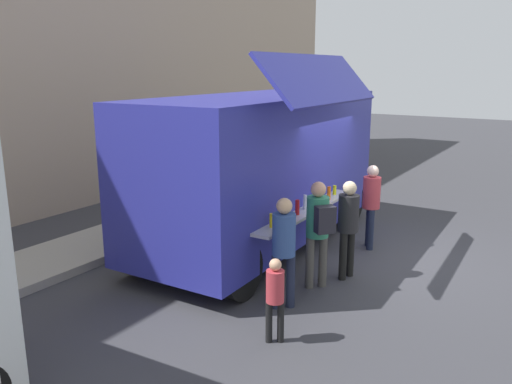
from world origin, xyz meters
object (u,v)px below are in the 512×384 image
(food_truck_main, at_px, (262,165))
(child_near_queue, at_px, (275,293))
(customer_mid_with_backpack, at_px, (318,224))
(customer_rear_waiting, at_px, (284,243))
(customer_extra_browsing, at_px, (371,199))
(customer_front_ordering, at_px, (348,221))
(trash_bin, at_px, (265,176))

(food_truck_main, height_order, child_near_queue, food_truck_main)
(customer_mid_with_backpack, distance_m, child_near_queue, 1.89)
(customer_mid_with_backpack, height_order, child_near_queue, customer_mid_with_backpack)
(customer_rear_waiting, bearing_deg, customer_mid_with_backpack, -48.82)
(customer_mid_with_backpack, relative_size, child_near_queue, 1.53)
(customer_mid_with_backpack, xyz_separation_m, customer_extra_browsing, (2.28, -0.03, -0.08))
(food_truck_main, bearing_deg, customer_front_ordering, -109.18)
(customer_extra_browsing, relative_size, child_near_queue, 1.45)
(trash_bin, distance_m, child_near_queue, 8.32)
(food_truck_main, height_order, trash_bin, food_truck_main)
(food_truck_main, distance_m, customer_extra_browsing, 2.23)
(customer_mid_with_backpack, distance_m, customer_rear_waiting, 0.91)
(customer_front_ordering, bearing_deg, child_near_queue, 102.23)
(food_truck_main, distance_m, trash_bin, 4.66)
(trash_bin, distance_m, customer_mid_with_backpack, 6.70)
(trash_bin, relative_size, customer_mid_with_backpack, 0.54)
(trash_bin, bearing_deg, child_near_queue, -147.45)
(customer_mid_with_backpack, relative_size, customer_extra_browsing, 1.05)
(food_truck_main, xyz_separation_m, customer_rear_waiting, (-2.22, -1.76, -0.62))
(food_truck_main, height_order, customer_front_ordering, food_truck_main)
(trash_bin, distance_m, customer_extra_browsing, 5.16)
(customer_front_ordering, distance_m, customer_mid_with_backpack, 0.69)
(food_truck_main, distance_m, customer_rear_waiting, 2.90)
(customer_front_ordering, xyz_separation_m, customer_extra_browsing, (1.64, 0.20, -0.01))
(child_near_queue, bearing_deg, customer_mid_with_backpack, -26.00)
(customer_rear_waiting, bearing_deg, trash_bin, -7.80)
(trash_bin, xyz_separation_m, customer_rear_waiting, (-6.10, -4.08, 0.53))
(food_truck_main, xyz_separation_m, customer_mid_with_backpack, (-1.31, -1.87, -0.55))
(food_truck_main, relative_size, customer_mid_with_backpack, 3.51)
(customer_front_ordering, xyz_separation_m, child_near_queue, (-2.47, -0.05, -0.32))
(food_truck_main, height_order, customer_extra_browsing, food_truck_main)
(customer_rear_waiting, xyz_separation_m, customer_extra_browsing, (3.18, -0.15, -0.01))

